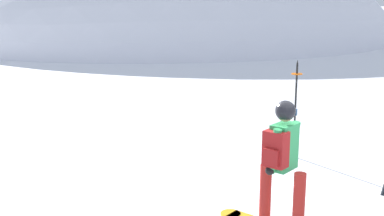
# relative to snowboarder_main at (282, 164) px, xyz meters

# --- Properties ---
(ridge_peak_main) EXTENTS (33.07, 29.77, 13.59)m
(ridge_peak_main) POSITION_rel_snowboarder_main_xyz_m (12.45, 29.35, -0.92)
(ridge_peak_main) COLOR white
(ridge_peak_main) RESTS_ON ground
(snowboarder_main) EXTENTS (0.88, 1.72, 1.71)m
(snowboarder_main) POSITION_rel_snowboarder_main_xyz_m (0.00, 0.00, 0.00)
(snowboarder_main) COLOR orange
(snowboarder_main) RESTS_ON ground
(piste_marker_near) EXTENTS (0.20, 0.20, 1.84)m
(piste_marker_near) POSITION_rel_snowboarder_main_xyz_m (2.13, 2.36, 0.13)
(piste_marker_near) COLOR black
(piste_marker_near) RESTS_ON ground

